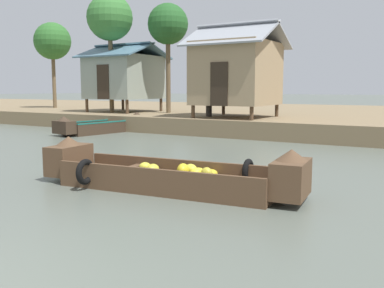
# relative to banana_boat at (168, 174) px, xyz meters

# --- Properties ---
(ground_plane) EXTENTS (300.00, 300.00, 0.00)m
(ground_plane) POSITION_rel_banana_boat_xyz_m (0.51, 4.53, -0.32)
(ground_plane) COLOR #596056
(riverbank_strip) EXTENTS (160.00, 20.00, 0.73)m
(riverbank_strip) POSITION_rel_banana_boat_xyz_m (0.51, 18.61, 0.04)
(riverbank_strip) COLOR #7F6B4C
(riverbank_strip) RESTS_ON ground
(banana_boat) EXTENTS (5.54, 2.21, 0.96)m
(banana_boat) POSITION_rel_banana_boat_xyz_m (0.00, 0.00, 0.00)
(banana_boat) COLOR brown
(banana_boat) RESTS_ON ground
(cargo_boat_upstream) EXTENTS (1.66, 4.88, 0.86)m
(cargo_boat_upstream) POSITION_rel_banana_boat_xyz_m (-8.86, 7.87, -0.02)
(cargo_boat_upstream) COLOR #3D2D21
(cargo_boat_upstream) RESTS_ON ground
(stilt_house_left) EXTENTS (3.91, 3.94, 3.74)m
(stilt_house_left) POSITION_rel_banana_boat_xyz_m (-10.89, 11.85, 2.38)
(stilt_house_left) COLOR #4C3826
(stilt_house_left) RESTS_ON riverbank_strip
(stilt_house_mid_left) EXTENTS (3.85, 3.84, 4.16)m
(stilt_house_mid_left) POSITION_rel_banana_boat_xyz_m (-3.49, 10.67, 2.42)
(stilt_house_mid_left) COLOR #4C3826
(stilt_house_mid_left) RESTS_ON riverbank_strip
(palm_tree_near) EXTENTS (2.44, 2.44, 6.26)m
(palm_tree_near) POSITION_rel_banana_boat_xyz_m (-11.08, 10.99, 5.40)
(palm_tree_near) COLOR brown
(palm_tree_near) RESTS_ON riverbank_strip
(palm_tree_mid) EXTENTS (2.12, 2.12, 5.69)m
(palm_tree_mid) POSITION_rel_banana_boat_xyz_m (-8.15, 12.16, 4.98)
(palm_tree_mid) COLOR brown
(palm_tree_mid) RESTS_ON riverbank_strip
(palm_tree_far) EXTENTS (2.43, 2.43, 5.64)m
(palm_tree_far) POSITION_rel_banana_boat_xyz_m (-18.19, 13.34, 4.80)
(palm_tree_far) COLOR brown
(palm_tree_far) RESTS_ON riverbank_strip
(vendor_person) EXTENTS (0.44, 0.44, 1.66)m
(vendor_person) POSITION_rel_banana_boat_xyz_m (-4.86, 10.64, 1.33)
(vendor_person) COLOR #332D28
(vendor_person) RESTS_ON riverbank_strip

